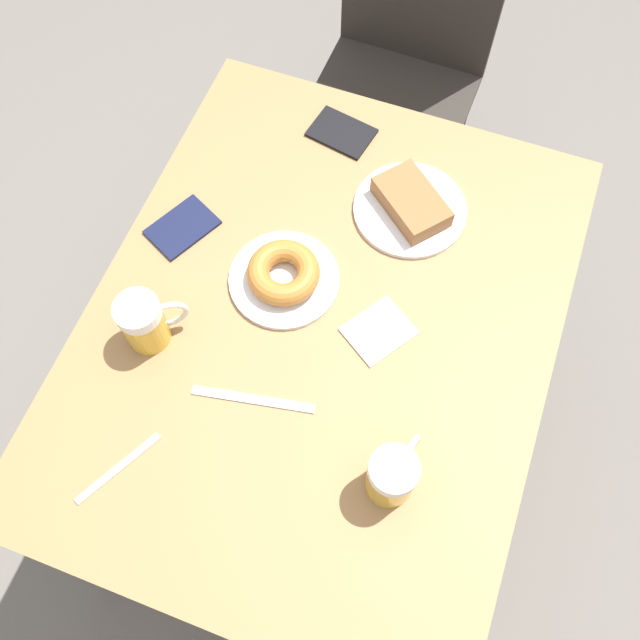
% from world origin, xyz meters
% --- Properties ---
extents(ground_plane, '(8.00, 8.00, 0.00)m').
position_xyz_m(ground_plane, '(0.00, 0.00, 0.00)').
color(ground_plane, '#666059').
extents(table, '(0.83, 1.07, 0.70)m').
position_xyz_m(table, '(0.00, 0.00, 0.65)').
color(table, '#997044').
rests_on(table, ground_plane).
extents(chair, '(0.41, 0.41, 0.93)m').
position_xyz_m(chair, '(-0.09, 0.87, 0.55)').
color(chair, '#2D2823').
rests_on(chair, ground_plane).
extents(plate_with_cake, '(0.22, 0.22, 0.05)m').
position_xyz_m(plate_with_cake, '(0.08, 0.29, 0.72)').
color(plate_with_cake, silver).
rests_on(plate_with_cake, table).
extents(plate_with_donut, '(0.21, 0.21, 0.05)m').
position_xyz_m(plate_with_donut, '(-0.09, 0.06, 0.73)').
color(plate_with_donut, silver).
rests_on(plate_with_donut, table).
extents(beer_mug_left, '(0.10, 0.09, 0.11)m').
position_xyz_m(beer_mug_left, '(-0.28, -0.12, 0.76)').
color(beer_mug_left, gold).
rests_on(beer_mug_left, table).
extents(beer_mug_center, '(0.08, 0.12, 0.11)m').
position_xyz_m(beer_mug_center, '(0.20, -0.23, 0.76)').
color(beer_mug_center, gold).
rests_on(beer_mug_center, table).
extents(napkin_folded, '(0.14, 0.14, 0.00)m').
position_xyz_m(napkin_folded, '(0.10, 0.02, 0.71)').
color(napkin_folded, white).
rests_on(napkin_folded, table).
extents(fork, '(0.09, 0.15, 0.00)m').
position_xyz_m(fork, '(-0.22, -0.36, 0.71)').
color(fork, silver).
rests_on(fork, table).
extents(knife, '(0.21, 0.06, 0.00)m').
position_xyz_m(knife, '(-0.06, -0.17, 0.71)').
color(knife, silver).
rests_on(knife, table).
extents(passport_near_edge, '(0.14, 0.11, 0.01)m').
position_xyz_m(passport_near_edge, '(-0.11, 0.42, 0.71)').
color(passport_near_edge, black).
rests_on(passport_near_edge, table).
extents(passport_far_edge, '(0.13, 0.15, 0.01)m').
position_xyz_m(passport_far_edge, '(-0.32, 0.10, 0.71)').
color(passport_far_edge, '#141938').
rests_on(passport_far_edge, table).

